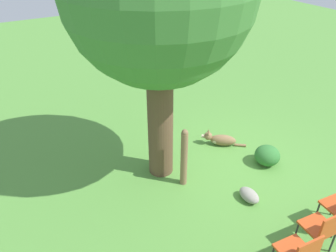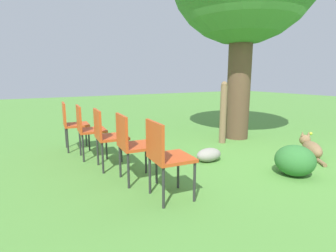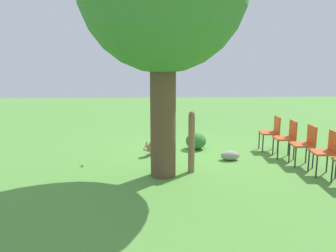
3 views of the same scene
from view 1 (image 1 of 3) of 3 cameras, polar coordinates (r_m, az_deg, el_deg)
ground_plane at (r=6.97m, az=9.18°, el=-6.77°), size 30.00×30.00×0.00m
dog at (r=7.51m, az=9.07°, el=-2.35°), size 0.69×0.84×0.36m
fence_post at (r=6.08m, az=2.81°, el=-5.47°), size 0.13×0.13×1.23m
red_chair_1 at (r=5.49m, az=25.37°, el=-15.68°), size 0.46×0.48×0.87m
red_chair_2 at (r=5.06m, az=21.91°, el=-19.72°), size 0.46×0.48×0.87m
tennis_ball at (r=8.22m, az=-2.85°, el=0.45°), size 0.07×0.07×0.07m
garden_rock at (r=6.24m, az=13.94°, el=-11.61°), size 0.43×0.27×0.21m
low_shrub at (r=7.12m, az=16.89°, el=-4.92°), size 0.52×0.52×0.41m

